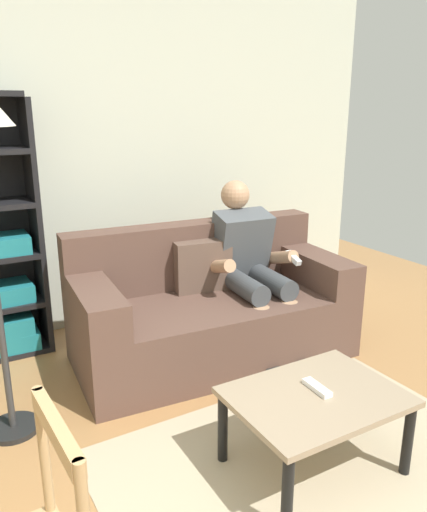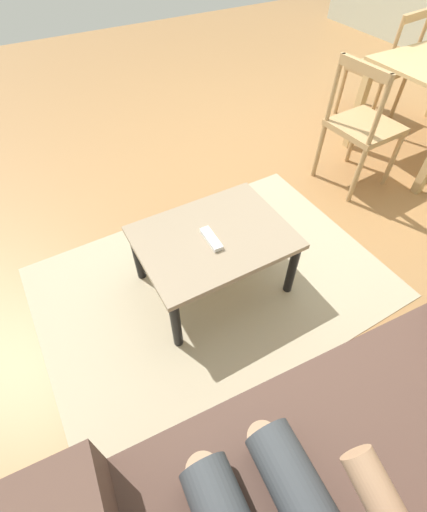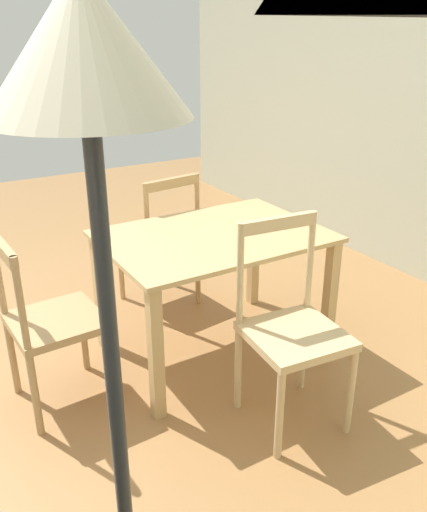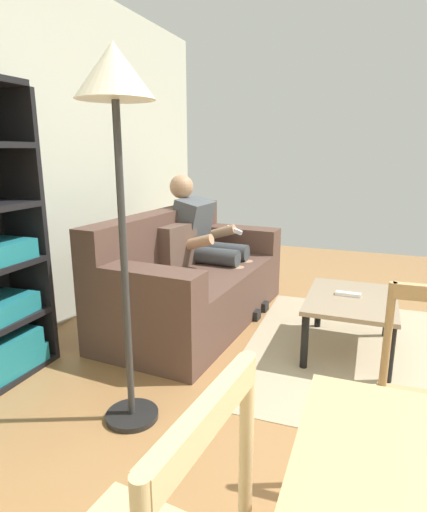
% 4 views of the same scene
% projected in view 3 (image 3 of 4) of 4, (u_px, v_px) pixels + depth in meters
% --- Properties ---
extents(wall_side, '(0.12, 6.02, 2.69)m').
position_uv_depth(wall_side, '(416.00, 91.00, 3.82)').
color(wall_side, beige).
rests_on(wall_side, ground_plane).
extents(dining_table, '(1.18, 0.85, 0.73)m').
position_uv_depth(dining_table, '(214.00, 254.00, 2.95)').
color(dining_table, tan).
rests_on(dining_table, ground_plane).
extents(dining_chair_near_wall, '(0.46, 0.46, 0.98)m').
position_uv_depth(dining_chair_near_wall, '(292.00, 331.00, 2.46)').
color(dining_chair_near_wall, '#D1B27F').
rests_on(dining_chair_near_wall, ground_plane).
extents(dining_chair_facing_couch, '(0.44, 0.44, 0.91)m').
position_uv_depth(dining_chair_facing_couch, '(50.00, 323.00, 2.57)').
color(dining_chair_facing_couch, tan).
rests_on(dining_chair_facing_couch, ground_plane).
extents(dining_chair_by_doorway, '(0.47, 0.47, 0.92)m').
position_uv_depth(dining_chair_by_doorway, '(160.00, 242.00, 3.56)').
color(dining_chair_by_doorway, tan).
rests_on(dining_chair_by_doorway, ground_plane).
extents(floor_lamp, '(0.36, 0.36, 1.85)m').
position_uv_depth(floor_lamp, '(93.00, 146.00, 0.94)').
color(floor_lamp, black).
rests_on(floor_lamp, ground_plane).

